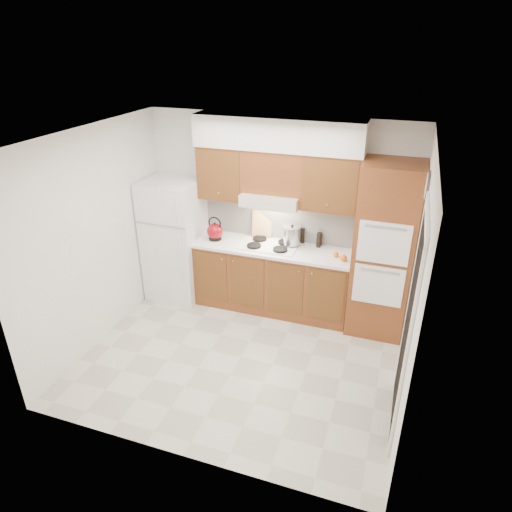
{
  "coord_description": "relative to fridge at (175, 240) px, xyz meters",
  "views": [
    {
      "loc": [
        1.59,
        -4.07,
        3.5
      ],
      "look_at": [
        0.04,
        0.45,
        1.15
      ],
      "focal_mm": 32.0,
      "sensor_mm": 36.0,
      "label": 1
    }
  ],
  "objects": [
    {
      "name": "cutting_board",
      "position": [
        1.19,
        0.31,
        0.28
      ],
      "size": [
        0.28,
        0.14,
        0.36
      ],
      "primitive_type": "cube",
      "rotation": [
        -0.21,
        0.0,
        0.17
      ],
      "color": "tan",
      "rests_on": "countertop"
    },
    {
      "name": "doorway",
      "position": [
        3.19,
        -1.49,
        0.19
      ],
      "size": [
        0.02,
        0.9,
        2.1
      ],
      "primitive_type": "cube",
      "color": "black",
      "rests_on": "floor"
    },
    {
      "name": "fridge",
      "position": [
        0.0,
        0.0,
        0.0
      ],
      "size": [
        0.75,
        0.72,
        1.72
      ],
      "primitive_type": "cube",
      "color": "white",
      "rests_on": "floor"
    },
    {
      "name": "range_hood",
      "position": [
        1.38,
        0.13,
        0.71
      ],
      "size": [
        0.75,
        0.45,
        0.15
      ],
      "primitive_type": "cube",
      "color": "silver",
      "rests_on": "wall_back"
    },
    {
      "name": "floor",
      "position": [
        1.41,
        -1.14,
        -0.86
      ],
      "size": [
        3.6,
        3.6,
        0.0
      ],
      "primitive_type": "plane",
      "color": "beige",
      "rests_on": "ground"
    },
    {
      "name": "soffit",
      "position": [
        1.43,
        0.18,
        1.54
      ],
      "size": [
        2.13,
        0.36,
        0.4
      ],
      "primitive_type": "cube",
      "color": "silver",
      "rests_on": "wall_back"
    },
    {
      "name": "ceiling",
      "position": [
        1.41,
        -1.14,
        1.74
      ],
      "size": [
        3.6,
        3.6,
        0.0
      ],
      "primitive_type": "plane",
      "color": "white",
      "rests_on": "wall_back"
    },
    {
      "name": "countertop",
      "position": [
        1.43,
        0.05,
        0.06
      ],
      "size": [
        2.13,
        0.62,
        0.04
      ],
      "primitive_type": "cube",
      "color": "white",
      "rests_on": "base_cabinets"
    },
    {
      "name": "wall_back",
      "position": [
        1.41,
        0.36,
        0.44
      ],
      "size": [
        3.6,
        0.02,
        2.6
      ],
      "primitive_type": "cube",
      "color": "white",
      "rests_on": "floor"
    },
    {
      "name": "upper_cab_over_hood",
      "position": [
        1.38,
        0.19,
        1.06
      ],
      "size": [
        0.75,
        0.33,
        0.55
      ],
      "primitive_type": "cube",
      "color": "brown",
      "rests_on": "range_hood"
    },
    {
      "name": "wall_clock",
      "position": [
        3.19,
        -0.59,
        1.29
      ],
      "size": [
        0.02,
        0.3,
        0.3
      ],
      "primitive_type": "cylinder",
      "rotation": [
        0.0,
        1.57,
        0.0
      ],
      "color": "#3F3833",
      "rests_on": "wall_right"
    },
    {
      "name": "wall_right",
      "position": [
        3.21,
        -1.14,
        0.44
      ],
      "size": [
        0.02,
        3.0,
        2.6
      ],
      "primitive_type": "cube",
      "color": "white",
      "rests_on": "floor"
    },
    {
      "name": "oven_cabinet",
      "position": [
        2.85,
        0.03,
        0.24
      ],
      "size": [
        0.7,
        0.65,
        2.2
      ],
      "primitive_type": "cube",
      "color": "brown",
      "rests_on": "floor"
    },
    {
      "name": "cooktop",
      "position": [
        1.38,
        0.07,
        0.09
      ],
      "size": [
        0.74,
        0.5,
        0.01
      ],
      "primitive_type": "cube",
      "color": "white",
      "rests_on": "countertop"
    },
    {
      "name": "upper_cab_left",
      "position": [
        0.69,
        0.19,
        0.99
      ],
      "size": [
        0.63,
        0.33,
        0.7
      ],
      "primitive_type": "cube",
      "color": "brown",
      "rests_on": "wall_back"
    },
    {
      "name": "orange_far",
      "position": [
        2.27,
        0.02,
        0.12
      ],
      "size": [
        0.08,
        0.08,
        0.07
      ],
      "primitive_type": "sphere",
      "rotation": [
        0.0,
        0.0,
        0.1
      ],
      "color": "#F3530C",
      "rests_on": "countertop"
    },
    {
      "name": "upper_cab_right",
      "position": [
        2.12,
        0.19,
        0.99
      ],
      "size": [
        0.73,
        0.33,
        0.7
      ],
      "primitive_type": "cube",
      "color": "brown",
      "rests_on": "wall_back"
    },
    {
      "name": "stock_pot",
      "position": [
        1.65,
        0.17,
        0.23
      ],
      "size": [
        0.26,
        0.26,
        0.23
      ],
      "primitive_type": "cylinder",
      "rotation": [
        0.0,
        0.0,
        0.15
      ],
      "color": "#ACACB1",
      "rests_on": "cooktop"
    },
    {
      "name": "base_cabinets",
      "position": [
        1.43,
        0.06,
        -0.41
      ],
      "size": [
        2.11,
        0.6,
        0.9
      ],
      "primitive_type": "cube",
      "color": "brown",
      "rests_on": "floor"
    },
    {
      "name": "condiment_a",
      "position": [
        1.76,
        0.31,
        0.19
      ],
      "size": [
        0.08,
        0.08,
        0.21
      ],
      "primitive_type": "cylinder",
      "rotation": [
        0.0,
        0.0,
        -0.36
      ],
      "color": "black",
      "rests_on": "countertop"
    },
    {
      "name": "backsplash",
      "position": [
        1.43,
        0.34,
        0.36
      ],
      "size": [
        2.11,
        0.03,
        0.56
      ],
      "primitive_type": "cube",
      "color": "white",
      "rests_on": "countertop"
    },
    {
      "name": "condiment_c",
      "position": [
        2.0,
        0.31,
        0.17
      ],
      "size": [
        0.08,
        0.08,
        0.18
      ],
      "primitive_type": "cylinder",
      "rotation": [
        0.0,
        0.0,
        -0.31
      ],
      "color": "black",
      "rests_on": "countertop"
    },
    {
      "name": "kettle",
      "position": [
        0.61,
        0.02,
        0.2
      ],
      "size": [
        0.29,
        0.29,
        0.22
      ],
      "primitive_type": "sphere",
      "rotation": [
        0.0,
        0.0,
        -0.39
      ],
      "color": "maroon",
      "rests_on": "countertop"
    },
    {
      "name": "orange_near",
      "position": [
        2.38,
        -0.07,
        0.12
      ],
      "size": [
        0.1,
        0.1,
        0.09
      ],
      "primitive_type": "sphere",
      "rotation": [
        0.0,
        0.0,
        0.23
      ],
      "color": "orange",
      "rests_on": "countertop"
    },
    {
      "name": "condiment_b",
      "position": [
        2.0,
        0.24,
        0.18
      ],
      "size": [
        0.07,
        0.07,
        0.2
      ],
      "primitive_type": "cylinder",
      "rotation": [
        0.0,
        0.0,
        0.17
      ],
      "color": "black",
      "rests_on": "countertop"
    },
    {
      "name": "wall_left",
      "position": [
        -0.4,
        -1.14,
        0.44
      ],
      "size": [
        0.02,
        3.0,
        2.6
      ],
      "primitive_type": "cube",
      "color": "white",
      "rests_on": "floor"
    }
  ]
}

